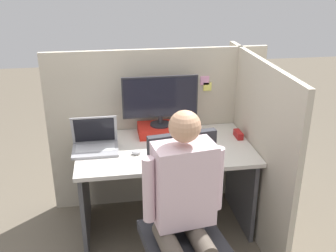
{
  "coord_description": "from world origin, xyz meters",
  "views": [
    {
      "loc": [
        -0.39,
        -2.27,
        2.0
      ],
      "look_at": [
        -0.01,
        0.19,
        0.96
      ],
      "focal_mm": 42.0,
      "sensor_mm": 36.0,
      "label": 1
    }
  ],
  "objects_px": {
    "paper_box": "(160,130)",
    "monitor": "(160,99)",
    "carrot_toy": "(163,159)",
    "person": "(184,205)",
    "stapler": "(238,134)",
    "office_chair": "(182,218)",
    "laptop": "(95,144)"
  },
  "relations": [
    {
      "from": "stapler",
      "to": "office_chair",
      "type": "relative_size",
      "value": 0.12
    },
    {
      "from": "paper_box",
      "to": "carrot_toy",
      "type": "height_order",
      "value": "paper_box"
    },
    {
      "from": "paper_box",
      "to": "monitor",
      "type": "bearing_deg",
      "value": 90.0
    },
    {
      "from": "laptop",
      "to": "stapler",
      "type": "relative_size",
      "value": 2.69
    },
    {
      "from": "stapler",
      "to": "office_chair",
      "type": "xyz_separation_m",
      "value": [
        -0.6,
        -0.75,
        -0.2
      ]
    },
    {
      "from": "carrot_toy",
      "to": "office_chair",
      "type": "relative_size",
      "value": 0.15
    },
    {
      "from": "office_chair",
      "to": "person",
      "type": "height_order",
      "value": "person"
    },
    {
      "from": "stapler",
      "to": "carrot_toy",
      "type": "relative_size",
      "value": 0.78
    },
    {
      "from": "monitor",
      "to": "paper_box",
      "type": "bearing_deg",
      "value": -90.0
    },
    {
      "from": "laptop",
      "to": "person",
      "type": "height_order",
      "value": "person"
    },
    {
      "from": "office_chair",
      "to": "paper_box",
      "type": "bearing_deg",
      "value": 90.87
    },
    {
      "from": "monitor",
      "to": "carrot_toy",
      "type": "distance_m",
      "value": 0.55
    },
    {
      "from": "monitor",
      "to": "person",
      "type": "xyz_separation_m",
      "value": [
        -0.01,
        -1.07,
        -0.27
      ]
    },
    {
      "from": "office_chair",
      "to": "carrot_toy",
      "type": "bearing_deg",
      "value": 97.41
    },
    {
      "from": "laptop",
      "to": "carrot_toy",
      "type": "bearing_deg",
      "value": -28.7
    },
    {
      "from": "paper_box",
      "to": "monitor",
      "type": "xyz_separation_m",
      "value": [
        0.0,
        0.0,
        0.26
      ]
    },
    {
      "from": "paper_box",
      "to": "stapler",
      "type": "relative_size",
      "value": 2.87
    },
    {
      "from": "monitor",
      "to": "office_chair",
      "type": "height_order",
      "value": "monitor"
    },
    {
      "from": "carrot_toy",
      "to": "office_chair",
      "type": "xyz_separation_m",
      "value": [
        0.06,
        -0.44,
        -0.19
      ]
    },
    {
      "from": "paper_box",
      "to": "office_chair",
      "type": "xyz_separation_m",
      "value": [
        0.01,
        -0.9,
        -0.21
      ]
    },
    {
      "from": "office_chair",
      "to": "laptop",
      "type": "bearing_deg",
      "value": 127.06
    },
    {
      "from": "stapler",
      "to": "person",
      "type": "distance_m",
      "value": 1.1
    },
    {
      "from": "paper_box",
      "to": "carrot_toy",
      "type": "relative_size",
      "value": 2.24
    },
    {
      "from": "paper_box",
      "to": "stapler",
      "type": "bearing_deg",
      "value": -14.09
    },
    {
      "from": "office_chair",
      "to": "person",
      "type": "relative_size",
      "value": 0.81
    },
    {
      "from": "laptop",
      "to": "stapler",
      "type": "distance_m",
      "value": 1.12
    },
    {
      "from": "laptop",
      "to": "person",
      "type": "relative_size",
      "value": 0.26
    },
    {
      "from": "carrot_toy",
      "to": "laptop",
      "type": "bearing_deg",
      "value": 151.3
    },
    {
      "from": "carrot_toy",
      "to": "person",
      "type": "distance_m",
      "value": 0.6
    },
    {
      "from": "stapler",
      "to": "office_chair",
      "type": "height_order",
      "value": "office_chair"
    },
    {
      "from": "person",
      "to": "stapler",
      "type": "bearing_deg",
      "value": 55.83
    },
    {
      "from": "stapler",
      "to": "carrot_toy",
      "type": "xyz_separation_m",
      "value": [
        -0.65,
        -0.31,
        -0.01
      ]
    }
  ]
}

